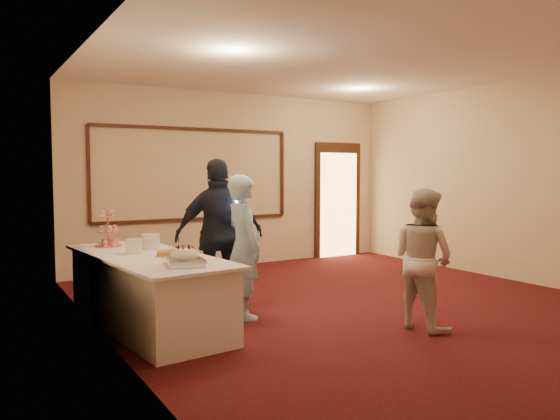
{
  "coord_description": "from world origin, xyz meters",
  "views": [
    {
      "loc": [
        -4.19,
        -5.1,
        1.64
      ],
      "look_at": [
        -0.66,
        0.91,
        1.15
      ],
      "focal_mm": 35.0,
      "sensor_mm": 36.0,
      "label": 1
    }
  ],
  "objects_px": {
    "plate_stack_a": "(134,246)",
    "plate_stack_b": "(151,242)",
    "guest": "(220,235)",
    "pavlova_tray": "(185,257)",
    "woman": "(422,258)",
    "cupcake_stand": "(108,232)",
    "tart": "(169,254)",
    "man": "(244,247)",
    "buffet_table": "(148,290)"
  },
  "relations": [
    {
      "from": "plate_stack_a",
      "to": "plate_stack_b",
      "type": "distance_m",
      "value": 0.35
    },
    {
      "from": "plate_stack_a",
      "to": "guest",
      "type": "distance_m",
      "value": 1.05
    },
    {
      "from": "pavlova_tray",
      "to": "woman",
      "type": "bearing_deg",
      "value": -16.16
    },
    {
      "from": "cupcake_stand",
      "to": "tart",
      "type": "bearing_deg",
      "value": -72.1
    },
    {
      "from": "tart",
      "to": "plate_stack_b",
      "type": "bearing_deg",
      "value": 89.48
    },
    {
      "from": "cupcake_stand",
      "to": "plate_stack_b",
      "type": "xyz_separation_m",
      "value": [
        0.36,
        -0.48,
        -0.08
      ]
    },
    {
      "from": "plate_stack_a",
      "to": "woman",
      "type": "relative_size",
      "value": 0.13
    },
    {
      "from": "woman",
      "to": "plate_stack_b",
      "type": "bearing_deg",
      "value": 44.39
    },
    {
      "from": "cupcake_stand",
      "to": "man",
      "type": "bearing_deg",
      "value": -40.11
    },
    {
      "from": "plate_stack_b",
      "to": "guest",
      "type": "height_order",
      "value": "guest"
    },
    {
      "from": "plate_stack_b",
      "to": "guest",
      "type": "distance_m",
      "value": 0.8
    },
    {
      "from": "plate_stack_a",
      "to": "woman",
      "type": "distance_m",
      "value": 3.05
    },
    {
      "from": "cupcake_stand",
      "to": "guest",
      "type": "bearing_deg",
      "value": -27.16
    },
    {
      "from": "buffet_table",
      "to": "man",
      "type": "distance_m",
      "value": 1.14
    },
    {
      "from": "plate_stack_a",
      "to": "plate_stack_b",
      "type": "height_order",
      "value": "plate_stack_b"
    },
    {
      "from": "tart",
      "to": "man",
      "type": "height_order",
      "value": "man"
    },
    {
      "from": "guest",
      "to": "pavlova_tray",
      "type": "bearing_deg",
      "value": 62.61
    },
    {
      "from": "buffet_table",
      "to": "guest",
      "type": "distance_m",
      "value": 1.11
    },
    {
      "from": "tart",
      "to": "guest",
      "type": "relative_size",
      "value": 0.16
    },
    {
      "from": "cupcake_stand",
      "to": "man",
      "type": "distance_m",
      "value": 1.63
    },
    {
      "from": "cupcake_stand",
      "to": "tart",
      "type": "distance_m",
      "value": 1.16
    },
    {
      "from": "plate_stack_b",
      "to": "cupcake_stand",
      "type": "bearing_deg",
      "value": 126.98
    },
    {
      "from": "buffet_table",
      "to": "woman",
      "type": "height_order",
      "value": "woman"
    },
    {
      "from": "plate_stack_a",
      "to": "tart",
      "type": "xyz_separation_m",
      "value": [
        0.25,
        -0.39,
        -0.05
      ]
    },
    {
      "from": "tart",
      "to": "man",
      "type": "relative_size",
      "value": 0.18
    },
    {
      "from": "buffet_table",
      "to": "tart",
      "type": "bearing_deg",
      "value": -57.91
    },
    {
      "from": "man",
      "to": "guest",
      "type": "bearing_deg",
      "value": 13.24
    },
    {
      "from": "cupcake_stand",
      "to": "woman",
      "type": "distance_m",
      "value": 3.57
    },
    {
      "from": "man",
      "to": "cupcake_stand",
      "type": "bearing_deg",
      "value": 51.93
    },
    {
      "from": "buffet_table",
      "to": "woman",
      "type": "bearing_deg",
      "value": -31.19
    },
    {
      "from": "cupcake_stand",
      "to": "plate_stack_b",
      "type": "distance_m",
      "value": 0.61
    },
    {
      "from": "tart",
      "to": "cupcake_stand",
      "type": "bearing_deg",
      "value": 107.9
    },
    {
      "from": "plate_stack_a",
      "to": "guest",
      "type": "height_order",
      "value": "guest"
    },
    {
      "from": "cupcake_stand",
      "to": "plate_stack_a",
      "type": "bearing_deg",
      "value": -81.61
    },
    {
      "from": "buffet_table",
      "to": "cupcake_stand",
      "type": "relative_size",
      "value": 5.59
    },
    {
      "from": "plate_stack_b",
      "to": "man",
      "type": "bearing_deg",
      "value": -32.74
    },
    {
      "from": "cupcake_stand",
      "to": "plate_stack_b",
      "type": "height_order",
      "value": "cupcake_stand"
    },
    {
      "from": "cupcake_stand",
      "to": "plate_stack_a",
      "type": "height_order",
      "value": "cupcake_stand"
    },
    {
      "from": "plate_stack_b",
      "to": "woman",
      "type": "height_order",
      "value": "woman"
    },
    {
      "from": "pavlova_tray",
      "to": "plate_stack_b",
      "type": "bearing_deg",
      "value": 87.77
    },
    {
      "from": "tart",
      "to": "guest",
      "type": "xyz_separation_m",
      "value": [
        0.8,
        0.51,
        0.1
      ]
    },
    {
      "from": "buffet_table",
      "to": "cupcake_stand",
      "type": "distance_m",
      "value": 1.04
    },
    {
      "from": "pavlova_tray",
      "to": "tart",
      "type": "xyz_separation_m",
      "value": [
        0.04,
        0.57,
        -0.05
      ]
    },
    {
      "from": "cupcake_stand",
      "to": "man",
      "type": "xyz_separation_m",
      "value": [
        1.24,
        -1.05,
        -0.13
      ]
    },
    {
      "from": "pavlova_tray",
      "to": "woman",
      "type": "relative_size",
      "value": 0.34
    },
    {
      "from": "cupcake_stand",
      "to": "guest",
      "type": "relative_size",
      "value": 0.26
    },
    {
      "from": "cupcake_stand",
      "to": "pavlova_tray",
      "type": "bearing_deg",
      "value": -79.32
    },
    {
      "from": "cupcake_stand",
      "to": "woman",
      "type": "bearing_deg",
      "value": -41.34
    },
    {
      "from": "tart",
      "to": "man",
      "type": "distance_m",
      "value": 0.89
    },
    {
      "from": "woman",
      "to": "guest",
      "type": "bearing_deg",
      "value": 34.23
    }
  ]
}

